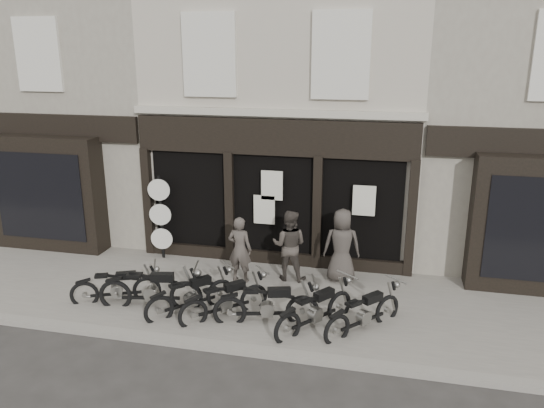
% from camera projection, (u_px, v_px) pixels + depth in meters
% --- Properties ---
extents(ground_plane, '(90.00, 90.00, 0.00)m').
position_uv_depth(ground_plane, '(243.00, 319.00, 11.31)').
color(ground_plane, '#2D2B28').
rests_on(ground_plane, ground).
extents(pavement, '(30.00, 4.20, 0.12)m').
position_uv_depth(pavement, '(253.00, 298.00, 12.13)').
color(pavement, slate).
rests_on(pavement, ground_plane).
extents(kerb, '(30.00, 0.25, 0.13)m').
position_uv_depth(kerb, '(225.00, 347.00, 10.12)').
color(kerb, gray).
rests_on(kerb, ground_plane).
extents(central_building, '(7.30, 6.22, 8.34)m').
position_uv_depth(central_building, '(296.00, 100.00, 15.72)').
color(central_building, '#AAA292').
rests_on(central_building, ground).
extents(neighbour_left, '(5.60, 6.73, 8.34)m').
position_uv_depth(neighbour_left, '(101.00, 97.00, 17.05)').
color(neighbour_left, gray).
rests_on(neighbour_left, ground).
extents(neighbour_right, '(5.60, 6.73, 8.34)m').
position_uv_depth(neighbour_right, '(526.00, 107.00, 14.32)').
color(neighbour_right, gray).
rests_on(neighbour_right, ground).
extents(motorcycle_0, '(1.86, 1.04, 0.95)m').
position_uv_depth(motorcycle_0, '(117.00, 290.00, 11.83)').
color(motorcycle_0, black).
rests_on(motorcycle_0, ground).
extents(motorcycle_1, '(2.26, 0.77, 1.09)m').
position_uv_depth(motorcycle_1, '(152.00, 293.00, 11.54)').
color(motorcycle_1, black).
rests_on(motorcycle_1, ground).
extents(motorcycle_2, '(1.61, 1.68, 1.00)m').
position_uv_depth(motorcycle_2, '(192.00, 299.00, 11.36)').
color(motorcycle_2, black).
rests_on(motorcycle_2, ground).
extents(motorcycle_3, '(1.66, 1.60, 0.99)m').
position_uv_depth(motorcycle_3, '(225.00, 303.00, 11.15)').
color(motorcycle_3, black).
rests_on(motorcycle_3, ground).
extents(motorcycle_4, '(2.15, 0.88, 1.05)m').
position_uv_depth(motorcycle_4, '(267.00, 308.00, 10.89)').
color(motorcycle_4, black).
rests_on(motorcycle_4, ground).
extents(motorcycle_5, '(1.50, 1.82, 1.02)m').
position_uv_depth(motorcycle_5, '(315.00, 313.00, 10.70)').
color(motorcycle_5, black).
rests_on(motorcycle_5, ground).
extents(motorcycle_6, '(1.54, 1.70, 0.99)m').
position_uv_depth(motorcycle_6, '(364.00, 316.00, 10.61)').
color(motorcycle_6, black).
rests_on(motorcycle_6, ground).
extents(man_left, '(0.63, 0.44, 1.63)m').
position_uv_depth(man_left, '(240.00, 249.00, 12.67)').
color(man_left, '#453E39').
rests_on(man_left, pavement).
extents(man_centre, '(0.86, 0.68, 1.75)m').
position_uv_depth(man_centre, '(289.00, 245.00, 12.77)').
color(man_centre, '#3D3731').
rests_on(man_centre, pavement).
extents(man_right, '(0.94, 0.67, 1.81)m').
position_uv_depth(man_right, '(342.00, 246.00, 12.67)').
color(man_right, '#3C3632').
rests_on(man_right, pavement).
extents(advert_sign_post, '(0.58, 0.37, 2.39)m').
position_uv_depth(advert_sign_post, '(161.00, 221.00, 14.02)').
color(advert_sign_post, black).
rests_on(advert_sign_post, ground).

